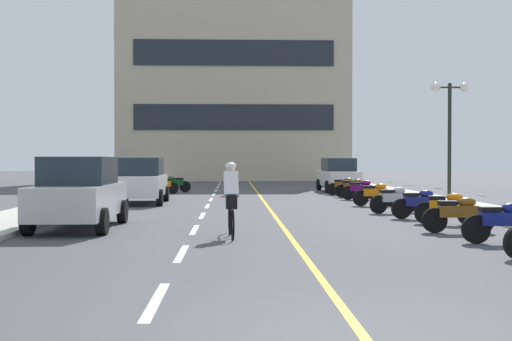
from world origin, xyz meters
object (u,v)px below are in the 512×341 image
object	(u,v)px
cyclist_rider	(231,198)
motorcycle_10	(344,186)
motorcycle_11	(162,185)
parked_car_near	(79,193)
parked_car_mid	(141,181)
motorcycle_6	(394,199)
parked_car_far	(338,175)
motorcycle_9	(353,187)
motorcycle_8	(361,189)
motorcycle_3	(459,213)
motorcycle_7	(376,194)
motorcycle_5	(420,203)
motorcycle_12	(174,184)
street_lamp_mid	(450,113)
motorcycle_2	(503,221)
motorcycle_4	(447,207)

from	to	relation	value
cyclist_rider	motorcycle_10	bearing A→B (deg)	71.68
motorcycle_11	parked_car_near	bearing A→B (deg)	-90.98
parked_car_mid	motorcycle_11	bearing A→B (deg)	89.83
motorcycle_6	parked_car_far	bearing A→B (deg)	87.87
parked_car_far	motorcycle_9	world-z (taller)	parked_car_far
parked_car_mid	motorcycle_6	size ratio (longest dim) A/B	2.54
motorcycle_8	motorcycle_9	world-z (taller)	same
parked_car_near	motorcycle_6	bearing A→B (deg)	25.19
motorcycle_3	motorcycle_7	size ratio (longest dim) A/B	1.00
motorcycle_10	motorcycle_11	size ratio (longest dim) A/B	1.01
parked_car_near	motorcycle_3	distance (m)	9.35
motorcycle_3	motorcycle_5	world-z (taller)	same
motorcycle_12	parked_car_near	bearing A→B (deg)	-92.52
motorcycle_8	motorcycle_6	bearing A→B (deg)	-92.47
parked_car_mid	motorcycle_11	xyz separation A→B (m)	(0.02, 6.95, -0.44)
street_lamp_mid	parked_car_far	size ratio (longest dim) A/B	1.08
parked_car_mid	motorcycle_10	xyz separation A→B (m)	(9.06, 5.49, -0.44)
motorcycle_3	motorcycle_9	size ratio (longest dim) A/B	1.00
parked_car_far	motorcycle_12	distance (m)	8.90
motorcycle_3	motorcycle_12	size ratio (longest dim) A/B	1.00
parked_car_mid	motorcycle_8	world-z (taller)	parked_car_mid
parked_car_near	motorcycle_5	bearing A→B (deg)	14.07
motorcycle_2	motorcycle_3	world-z (taller)	same
motorcycle_4	motorcycle_12	size ratio (longest dim) A/B	0.97
motorcycle_9	motorcycle_4	bearing A→B (deg)	-89.09
parked_car_near	motorcycle_9	world-z (taller)	parked_car_near
parked_car_far	motorcycle_9	bearing A→B (deg)	-92.21
parked_car_far	motorcycle_10	bearing A→B (deg)	-95.19
motorcycle_3	motorcycle_10	size ratio (longest dim) A/B	1.00
parked_car_near	motorcycle_4	xyz separation A→B (m)	(9.63, 0.63, -0.44)
parked_car_mid	motorcycle_8	xyz separation A→B (m)	(9.16, 1.84, -0.44)
motorcycle_2	motorcycle_6	xyz separation A→B (m)	(-0.37, 7.49, 0.00)
motorcycle_4	motorcycle_8	distance (m)	10.39
parked_car_near	motorcycle_9	bearing A→B (deg)	53.87
parked_car_far	motorcycle_11	world-z (taller)	parked_car_far
parked_car_near	motorcycle_10	size ratio (longest dim) A/B	2.49
motorcycle_4	motorcycle_10	bearing A→B (deg)	91.31
parked_car_near	motorcycle_5	world-z (taller)	parked_car_near
parked_car_near	motorcycle_6	distance (m)	10.09
street_lamp_mid	motorcycle_11	size ratio (longest dim) A/B	2.73
motorcycle_8	street_lamp_mid	bearing A→B (deg)	-47.47
street_lamp_mid	motorcycle_5	bearing A→B (deg)	-116.53
motorcycle_8	motorcycle_7	bearing A→B (deg)	-92.92
street_lamp_mid	parked_car_far	bearing A→B (deg)	103.84
motorcycle_10	motorcycle_9	bearing A→B (deg)	-85.86
motorcycle_7	motorcycle_8	world-z (taller)	same
motorcycle_6	motorcycle_3	bearing A→B (deg)	-88.73
street_lamp_mid	motorcycle_5	xyz separation A→B (m)	(-2.80, -5.62, -3.05)
motorcycle_6	motorcycle_9	world-z (taller)	same
parked_car_near	motorcycle_8	distance (m)	14.50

